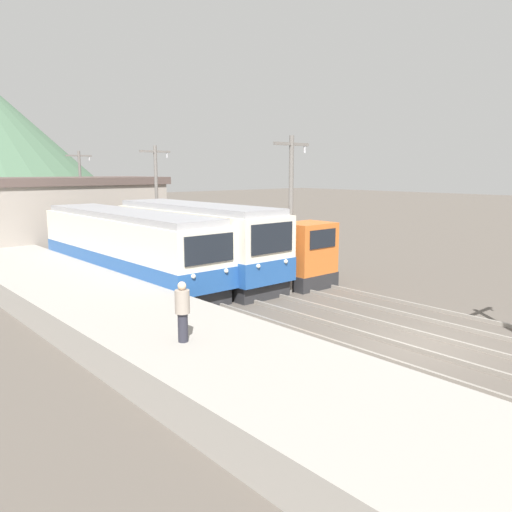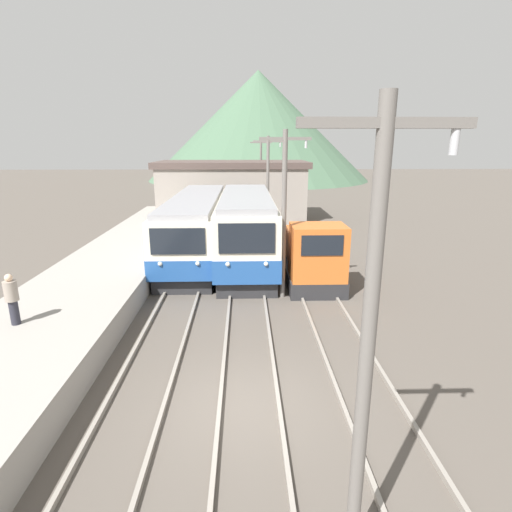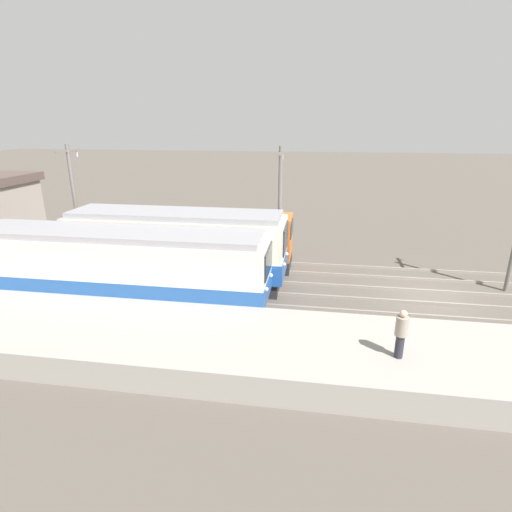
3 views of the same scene
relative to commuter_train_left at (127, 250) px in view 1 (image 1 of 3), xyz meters
name	(u,v)px [view 1 (image 1 of 3)]	position (x,y,z in m)	size (l,w,h in m)	color
ground_plane	(420,346)	(2.60, -14.01, -1.62)	(200.00, 200.00, 0.00)	#564F47
platform_left	(273,388)	(-3.65, -14.01, -1.12)	(4.50, 54.00, 0.99)	gray
track_left	(369,365)	(0.00, -14.01, -1.55)	(1.54, 60.00, 0.14)	gray
track_center	(423,342)	(2.80, -14.01, -1.55)	(1.54, 60.00, 0.14)	gray
track_right	(469,323)	(5.80, -14.01, -1.55)	(1.54, 60.00, 0.14)	gray
commuter_train_left	(127,250)	(0.00, 0.00, 0.00)	(2.84, 13.43, 3.46)	#28282B
commuter_train_center	(196,245)	(2.80, -1.73, 0.13)	(2.84, 10.90, 3.76)	#28282B
shunting_locomotive	(283,257)	(5.80, -4.70, -0.41)	(2.40, 5.67, 3.00)	#28282B
catenary_mast_mid	(291,209)	(4.31, -6.68, 2.10)	(2.00, 0.20, 6.79)	slate
catenary_mast_far	(157,198)	(4.31, 4.50, 2.10)	(2.00, 0.20, 6.79)	slate
catenary_mast_distant	(81,192)	(4.31, 15.68, 2.10)	(2.00, 0.20, 6.79)	slate
person_on_platform	(182,309)	(-4.20, -11.22, 0.23)	(0.38, 0.38, 1.59)	#282833
station_building	(67,214)	(1.72, 11.99, 0.86)	(12.60, 6.30, 4.90)	gray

